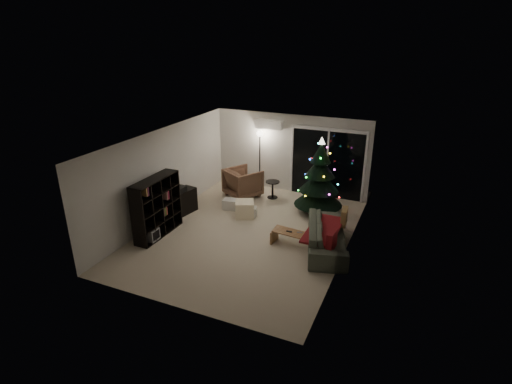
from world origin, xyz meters
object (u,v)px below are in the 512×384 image
at_px(media_cabinet, 179,203).
at_px(armchair, 243,183).
at_px(bookshelf, 151,206).
at_px(christmas_tree, 320,176).
at_px(sofa, 327,236).
at_px(coffee_table, 295,239).

bearing_deg(media_cabinet, armchair, 72.06).
relative_size(bookshelf, media_cabinet, 1.37).
xyz_separation_m(bookshelf, christmas_tree, (3.56, 2.92, 0.35)).
relative_size(media_cabinet, sofa, 0.50).
height_order(sofa, coffee_table, sofa).
xyz_separation_m(bookshelf, media_cabinet, (0.00, 1.20, -0.42)).
height_order(armchair, coffee_table, armchair).
relative_size(armchair, coffee_table, 0.88).
xyz_separation_m(armchair, sofa, (3.23, -2.16, -0.12)).
height_order(armchair, sofa, armchair).
height_order(bookshelf, christmas_tree, christmas_tree).
distance_m(bookshelf, coffee_table, 3.70).
bearing_deg(coffee_table, sofa, 22.69).
bearing_deg(coffee_table, christmas_tree, 96.84).
bearing_deg(sofa, bookshelf, 87.18).
bearing_deg(coffee_table, bookshelf, -160.79).
bearing_deg(armchair, bookshelf, 101.72).
bearing_deg(sofa, media_cabinet, 71.44).
xyz_separation_m(bookshelf, sofa, (4.30, 1.02, -0.44)).
height_order(coffee_table, christmas_tree, christmas_tree).
bearing_deg(christmas_tree, sofa, -68.64).
xyz_separation_m(bookshelf, armchair, (1.07, 3.18, -0.31)).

